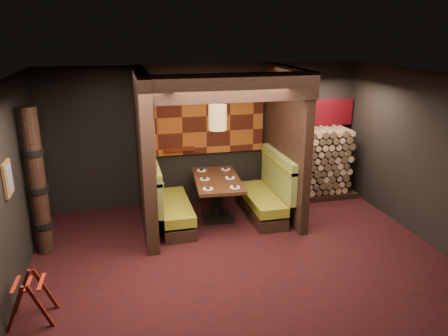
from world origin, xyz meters
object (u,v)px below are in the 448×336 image
booth_bench_left (169,205)px  firewood_stack (316,164)px  luggage_rack (31,297)px  pendant_lamp (218,117)px  dining_table (217,190)px  totem_column (38,184)px  booth_bench_right (266,196)px

booth_bench_left → firewood_stack: (3.25, 0.70, 0.35)m
luggage_rack → firewood_stack: firewood_stack is taller
luggage_rack → pendant_lamp: bearing=39.1°
pendant_lamp → dining_table: bearing=90.0°
pendant_lamp → firewood_stack: pendant_lamp is taller
dining_table → luggage_rack: (-2.94, -2.44, -0.26)m
pendant_lamp → totem_column: (-3.02, -0.57, -0.80)m
booth_bench_right → dining_table: 0.98m
dining_table → luggage_rack: dining_table is taller
booth_bench_right → luggage_rack: 4.57m
totem_column → firewood_stack: bearing=13.2°
booth_bench_left → firewood_stack: 3.34m
booth_bench_right → totem_column: 4.10m
booth_bench_right → pendant_lamp: 1.85m
pendant_lamp → luggage_rack: pendant_lamp is taller
booth_bench_left → firewood_stack: bearing=12.2°
totem_column → booth_bench_left: bearing=14.8°
booth_bench_right → pendant_lamp: bearing=179.1°
booth_bench_right → firewood_stack: size_ratio=0.92×
dining_table → firewood_stack: bearing=15.4°
booth_bench_right → booth_bench_left: bearing=180.0°
booth_bench_right → dining_table: booth_bench_right is taller
totem_column → luggage_rack: bearing=-87.5°
booth_bench_right → totem_column: bearing=-172.1°
dining_table → luggage_rack: bearing=-140.3°
luggage_rack → booth_bench_left: bearing=49.8°
luggage_rack → totem_column: size_ratio=0.27×
dining_table → totem_column: size_ratio=0.67×
firewood_stack → pendant_lamp: bearing=-163.5°
dining_table → pendant_lamp: size_ratio=1.47×
firewood_stack → booth_bench_right: bearing=-152.7°
booth_bench_left → pendant_lamp: size_ratio=1.47×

